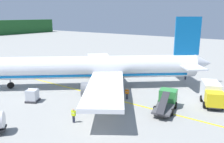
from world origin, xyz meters
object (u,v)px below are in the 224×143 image
Objects in this scene: service_truck_catering at (167,100)px; crew_marshaller at (74,114)px; crew_loader_left at (186,75)px; crew_loader_right at (127,93)px; cargo_container_near at (32,96)px; airliner_foreground at (95,68)px; service_truck_baggage at (211,93)px.

service_truck_catering reaches higher than crew_marshaller.
crew_loader_left and crew_loader_right have the same top height.
cargo_container_near is at bearing 129.87° from crew_loader_right.
airliner_foreground is at bearing -14.59° from cargo_container_near.
airliner_foreground reaches higher than service_truck_baggage.
service_truck_baggage reaches higher than cargo_container_near.
crew_marshaller is 10.14m from crew_loader_right.
service_truck_baggage is 25.26m from cargo_container_near.
service_truck_catering is at bearing -35.60° from crew_marshaller.
cargo_container_near is at bearing 123.34° from service_truck_baggage.
crew_marshaller is at bearing -97.87° from cargo_container_near.
service_truck_baggage is at bearing -40.30° from service_truck_catering.
crew_loader_right is (-15.52, 3.67, 0.00)m from crew_loader_left.
crew_loader_right is at bearing -50.13° from cargo_container_near.
airliner_foreground is 20.63× the size of crew_loader_left.
airliner_foreground is 13.95m from crew_marshaller.
crew_marshaller is at bearing 144.40° from service_truck_catering.
crew_marshaller is at bearing 174.46° from crew_loader_right.
service_truck_baggage reaches higher than crew_loader_left.
crew_loader_right is (-1.87, -7.74, -2.41)m from airliner_foreground.
airliner_foreground is 5.51× the size of service_truck_catering.
crew_marshaller is 1.04× the size of crew_loader_right.
service_truck_baggage is 3.62× the size of crew_loader_left.
cargo_container_near reaches higher than crew_loader_right.
crew_loader_right is (-5.10, 10.59, -0.63)m from service_truck_baggage.
cargo_container_near reaches higher than crew_marshaller.
airliner_foreground is at bearing 29.48° from crew_marshaller.
crew_marshaller is at bearing 142.73° from service_truck_baggage.
crew_loader_right is (0.08, 6.19, -0.21)m from service_truck_catering.
crew_loader_left is 1.00× the size of crew_loader_right.
cargo_container_near is 9.62m from crew_marshaller.
cargo_container_near is at bearing 82.13° from crew_marshaller.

